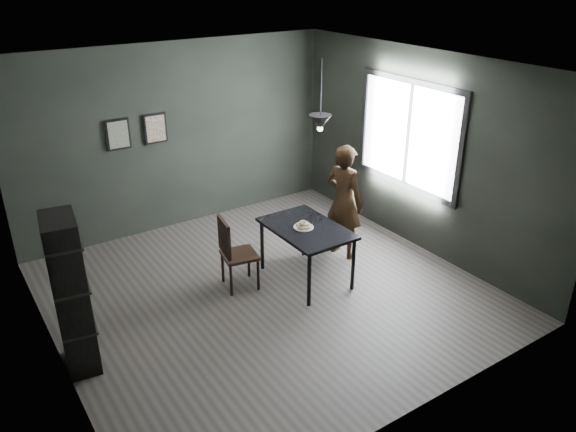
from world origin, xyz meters
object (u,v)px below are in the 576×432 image
white_plate (303,228)px  wood_chair (233,249)px  pendant_lamp (320,122)px  cafe_table (306,233)px  shelf_unit (71,295)px  woman (344,201)px

white_plate → wood_chair: size_ratio=0.24×
pendant_lamp → cafe_table: bearing=-158.2°
shelf_unit → wood_chair: bearing=20.4°
shelf_unit → pendant_lamp: 3.40m
white_plate → woman: (0.87, 0.27, 0.06)m
wood_chair → white_plate: bearing=-11.2°
white_plate → shelf_unit: 2.87m
white_plate → shelf_unit: size_ratio=0.14×
wood_chair → shelf_unit: size_ratio=0.58×
cafe_table → pendant_lamp: (0.25, 0.10, 1.38)m
cafe_table → woman: 0.88m
cafe_table → wood_chair: bearing=159.4°
woman → white_plate: bearing=93.1°
woman → wood_chair: woman is taller
white_plate → woman: size_ratio=0.14×
wood_chair → shelf_unit: bearing=-157.4°
wood_chair → pendant_lamp: bearing=-1.0°
wood_chair → pendant_lamp: pendant_lamp is taller
cafe_table → pendant_lamp: size_ratio=1.39×
shelf_unit → pendant_lamp: bearing=12.0°
cafe_table → white_plate: white_plate is taller
woman → pendant_lamp: bearing=92.3°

